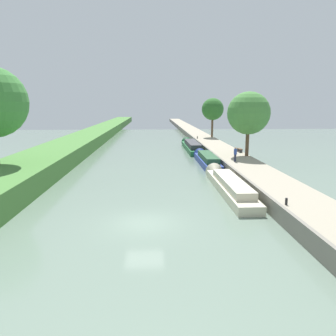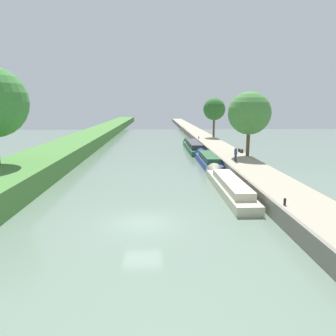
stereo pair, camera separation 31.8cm
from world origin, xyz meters
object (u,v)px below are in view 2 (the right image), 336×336
(mooring_bollard_near, at_px, (285,202))
(narrowboat_green, at_px, (193,146))
(narrowboat_cream, at_px, (228,185))
(narrowboat_blue, at_px, (207,160))
(park_bench, at_px, (241,150))
(mooring_bollard_far, at_px, (199,137))
(person_walking, at_px, (236,154))

(mooring_bollard_near, bearing_deg, narrowboat_green, 93.24)
(narrowboat_cream, height_order, narrowboat_blue, narrowboat_blue)
(park_bench, bearing_deg, mooring_bollard_far, 100.48)
(mooring_bollard_near, xyz_separation_m, mooring_bollard_far, (0.00, 41.26, 0.00))
(narrowboat_cream, xyz_separation_m, mooring_bollard_far, (1.87, 33.35, 0.83))
(narrowboat_green, distance_m, park_bench, 12.21)
(narrowboat_blue, relative_size, mooring_bollard_far, 26.08)
(narrowboat_green, height_order, park_bench, park_bench)
(narrowboat_blue, xyz_separation_m, narrowboat_green, (-0.29, 13.58, 0.02))
(narrowboat_blue, distance_m, narrowboat_green, 13.58)
(narrowboat_blue, relative_size, mooring_bollard_near, 26.08)
(narrowboat_cream, xyz_separation_m, person_walking, (2.65, 8.09, 1.48))
(narrowboat_cream, relative_size, person_walking, 8.27)
(narrowboat_green, height_order, mooring_bollard_near, mooring_bollard_near)
(narrowboat_blue, bearing_deg, mooring_bollard_far, 85.37)
(narrowboat_cream, relative_size, narrowboat_green, 0.90)
(narrowboat_blue, relative_size, person_walking, 7.07)
(narrowboat_green, relative_size, mooring_bollard_near, 33.98)
(narrowboat_cream, height_order, mooring_bollard_near, mooring_bollard_near)
(narrowboat_cream, distance_m, mooring_bollard_far, 33.41)
(narrowboat_cream, xyz_separation_m, mooring_bollard_near, (1.87, -7.91, 0.83))
(narrowboat_cream, distance_m, park_bench, 16.34)
(narrowboat_blue, bearing_deg, narrowboat_green, 91.21)
(narrowboat_green, bearing_deg, person_walking, -81.57)
(narrowboat_blue, height_order, mooring_bollard_far, mooring_bollard_far)
(park_bench, bearing_deg, narrowboat_blue, -152.46)
(narrowboat_blue, xyz_separation_m, mooring_bollard_far, (1.66, 20.47, 0.78))
(mooring_bollard_near, relative_size, mooring_bollard_far, 1.00)
(mooring_bollard_near, bearing_deg, park_bench, 81.95)
(park_bench, bearing_deg, narrowboat_green, 115.54)
(narrowboat_cream, bearing_deg, narrowboat_green, 90.16)
(narrowboat_green, xyz_separation_m, mooring_bollard_near, (1.95, -34.37, 0.76))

